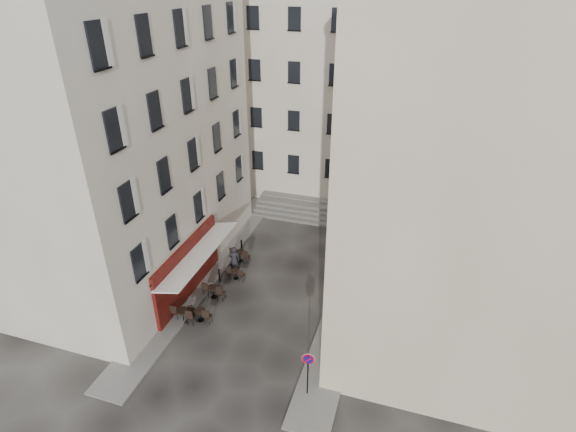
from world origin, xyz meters
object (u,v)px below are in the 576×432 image
at_px(bistro_table_a, 183,314).
at_px(bistro_table_b, 200,314).
at_px(pedestrian, 234,260).
at_px(no_parking_sign, 308,367).

height_order(bistro_table_a, bistro_table_b, bistro_table_a).
relative_size(bistro_table_a, pedestrian, 0.75).
distance_m(no_parking_sign, pedestrian, 10.34).
xyz_separation_m(bistro_table_b, pedestrian, (-0.01, 4.69, 0.47)).
xyz_separation_m(no_parking_sign, bistro_table_b, (-6.83, 3.02, -1.30)).
height_order(bistro_table_a, pedestrian, pedestrian).
height_order(no_parking_sign, pedestrian, no_parking_sign).
bearing_deg(bistro_table_a, bistro_table_b, 22.20).
relative_size(no_parking_sign, bistro_table_b, 1.90).
bearing_deg(no_parking_sign, bistro_table_b, 149.34).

